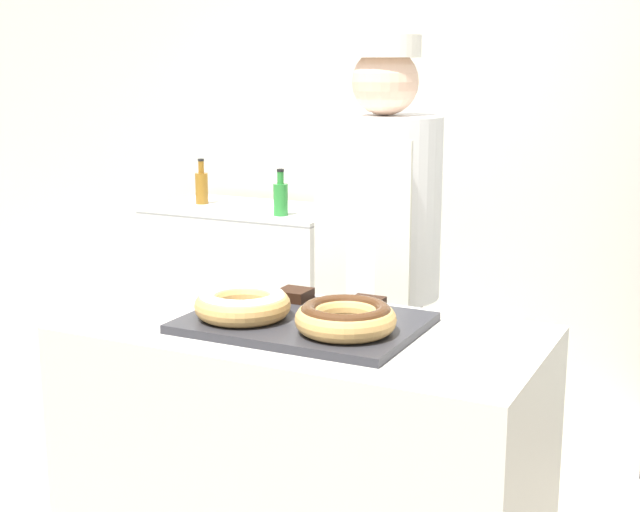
# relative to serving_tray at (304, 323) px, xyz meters

# --- Properties ---
(wall_back) EXTENTS (8.00, 0.06, 2.70)m
(wall_back) POSITION_rel_serving_tray_xyz_m (0.00, 2.13, 0.44)
(wall_back) COLOR silver
(wall_back) RESTS_ON ground_plane
(display_counter) EXTENTS (1.31, 0.66, 0.90)m
(display_counter) POSITION_rel_serving_tray_xyz_m (0.00, 0.00, -0.46)
(display_counter) COLOR beige
(display_counter) RESTS_ON ground_plane
(serving_tray) EXTENTS (0.63, 0.45, 0.02)m
(serving_tray) POSITION_rel_serving_tray_xyz_m (0.00, 0.00, 0.00)
(serving_tray) COLOR #2D2D33
(serving_tray) RESTS_ON display_counter
(donut_light_glaze) EXTENTS (0.27, 0.27, 0.08)m
(donut_light_glaze) POSITION_rel_serving_tray_xyz_m (-0.16, -0.06, 0.05)
(donut_light_glaze) COLOR tan
(donut_light_glaze) RESTS_ON serving_tray
(donut_chocolate_glaze) EXTENTS (0.27, 0.27, 0.08)m
(donut_chocolate_glaze) POSITION_rel_serving_tray_xyz_m (0.16, -0.06, 0.05)
(donut_chocolate_glaze) COLOR tan
(donut_chocolate_glaze) RESTS_ON serving_tray
(brownie_back_left) EXTENTS (0.09, 0.09, 0.03)m
(brownie_back_left) POSITION_rel_serving_tray_xyz_m (-0.12, 0.16, 0.03)
(brownie_back_left) COLOR black
(brownie_back_left) RESTS_ON serving_tray
(brownie_back_right) EXTENTS (0.09, 0.09, 0.03)m
(brownie_back_right) POSITION_rel_serving_tray_xyz_m (0.12, 0.16, 0.03)
(brownie_back_right) COLOR black
(brownie_back_right) RESTS_ON serving_tray
(baker_person) EXTENTS (0.39, 0.39, 1.70)m
(baker_person) POSITION_rel_serving_tray_xyz_m (-0.05, 0.69, -0.02)
(baker_person) COLOR #4C4C51
(baker_person) RESTS_ON ground_plane
(chest_freezer) EXTENTS (0.97, 0.57, 0.90)m
(chest_freezer) POSITION_rel_serving_tray_xyz_m (-1.20, 1.73, -0.46)
(chest_freezer) COLOR silver
(chest_freezer) RESTS_ON ground_plane
(bottle_green) EXTENTS (0.07, 0.07, 0.22)m
(bottle_green) POSITION_rel_serving_tray_xyz_m (-0.94, 1.59, 0.07)
(bottle_green) COLOR #2D8C38
(bottle_green) RESTS_ON chest_freezer
(bottle_amber) EXTENTS (0.07, 0.07, 0.23)m
(bottle_amber) POSITION_rel_serving_tray_xyz_m (-1.48, 1.73, 0.07)
(bottle_amber) COLOR #99661E
(bottle_amber) RESTS_ON chest_freezer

